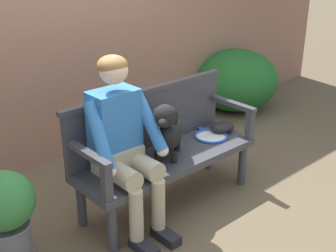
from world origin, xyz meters
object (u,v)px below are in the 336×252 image
tennis_racket (209,135)px  potted_plant (5,211)px  baseball_glove (222,127)px  garden_bench (168,162)px  dog_on_bench (167,130)px  person_seated (122,140)px

tennis_racket → potted_plant: (-1.76, 0.17, -0.08)m
baseball_glove → potted_plant: bearing=-165.7°
tennis_racket → garden_bench: bearing=-175.9°
garden_bench → baseball_glove: (0.67, 0.02, 0.10)m
dog_on_bench → potted_plant: (-1.21, 0.25, -0.31)m
dog_on_bench → baseball_glove: size_ratio=2.21×
person_seated → potted_plant: bearing=164.4°
dog_on_bench → garden_bench: bearing=40.6°
potted_plant → baseball_glove: bearing=-5.5°
dog_on_bench → tennis_racket: size_ratio=0.84×
tennis_racket → potted_plant: bearing=174.4°
dog_on_bench → person_seated: bearing=177.0°
person_seated → tennis_racket: size_ratio=2.25×
garden_bench → tennis_racket: (0.51, 0.04, 0.07)m
tennis_racket → baseball_glove: size_ratio=2.64×
tennis_racket → person_seated: bearing=-176.9°
tennis_racket → baseball_glove: bearing=-5.0°
dog_on_bench → tennis_racket: (0.55, 0.07, -0.23)m
person_seated → tennis_racket: bearing=3.1°
person_seated → dog_on_bench: size_ratio=2.69×
dog_on_bench → tennis_racket: 0.61m
person_seated → baseball_glove: 1.14m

